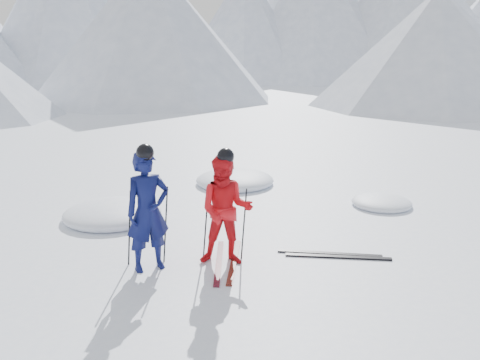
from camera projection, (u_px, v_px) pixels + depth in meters
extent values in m
plane|color=white|center=(333.00, 247.00, 8.68)|extent=(160.00, 160.00, 0.00)
cone|color=#B2BCD1|center=(69.00, 1.00, 44.28)|extent=(23.96, 23.96, 14.35)
cone|color=#B2BCD1|center=(149.00, 22.00, 55.73)|extent=(17.69, 17.69, 11.93)
cone|color=#B2BCD1|center=(245.00, 25.00, 49.61)|extent=(19.63, 19.63, 10.85)
cone|color=#B2BCD1|center=(311.00, 10.00, 52.71)|extent=(23.31, 23.31, 14.15)
cone|color=#B2BCD1|center=(406.00, 6.00, 52.46)|extent=(28.94, 28.94, 14.88)
cone|color=#B2BCD1|center=(434.00, 48.00, 28.53)|extent=(14.00, 14.00, 6.50)
cone|color=#B2BCD1|center=(150.00, 28.00, 31.99)|extent=(16.00, 16.00, 9.00)
imported|color=#0B1145|center=(148.00, 211.00, 7.60)|extent=(0.79, 0.66, 1.84)
imported|color=red|center=(226.00, 210.00, 7.81)|extent=(0.94, 0.79, 1.74)
cylinder|color=black|center=(129.00, 228.00, 7.78)|extent=(0.12, 0.09, 1.23)
cylinder|color=black|center=(166.00, 224.00, 7.95)|extent=(0.12, 0.07, 1.23)
cylinder|color=black|center=(206.00, 224.00, 8.09)|extent=(0.12, 0.09, 1.16)
cylinder|color=black|center=(244.00, 224.00, 8.07)|extent=(0.12, 0.08, 1.16)
cube|color=black|center=(219.00, 262.00, 8.02)|extent=(0.31, 1.70, 0.03)
cube|color=black|center=(234.00, 261.00, 8.05)|extent=(0.43, 1.68, 0.03)
cube|color=black|center=(329.00, 254.00, 8.35)|extent=(1.66, 0.55, 0.03)
cube|color=black|center=(338.00, 257.00, 8.22)|extent=(1.67, 0.49, 0.03)
ellipsoid|color=white|center=(113.00, 218.00, 10.13)|extent=(1.94, 1.94, 0.43)
ellipsoid|color=white|center=(381.00, 205.00, 10.93)|extent=(1.28, 1.28, 0.28)
ellipsoid|color=white|center=(235.00, 184.00, 12.66)|extent=(1.94, 1.94, 0.43)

